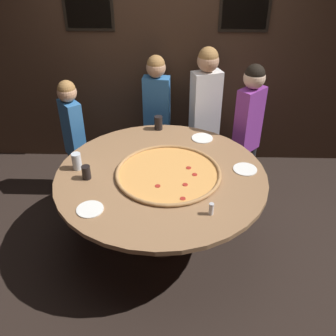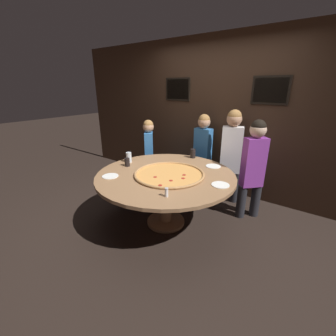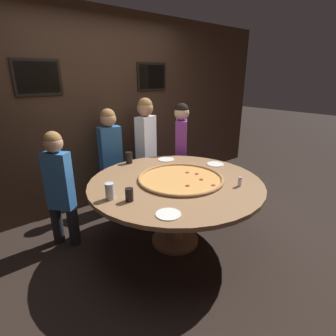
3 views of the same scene
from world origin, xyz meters
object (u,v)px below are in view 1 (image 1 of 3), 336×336
(drink_cup_front_edge, at_px, (86,172))
(condiment_shaker, at_px, (211,209))
(white_plate_far_back, at_px, (90,209))
(diner_side_left, at_px, (205,107))
(white_plate_near_front, at_px, (245,169))
(white_plate_right_side, at_px, (202,138))
(diner_centre_back, at_px, (248,123))
(giant_pizza, at_px, (168,173))
(diner_side_right, at_px, (73,132))
(diner_far_right, at_px, (157,109))
(dining_table, at_px, (161,184))
(drink_cup_centre_back, at_px, (158,123))
(drink_cup_far_right, at_px, (77,161))

(drink_cup_front_edge, xyz_separation_m, condiment_shaker, (1.00, -0.43, -0.01))
(white_plate_far_back, xyz_separation_m, diner_side_left, (0.94, 1.62, 0.10))
(drink_cup_front_edge, distance_m, diner_side_left, 1.60)
(white_plate_near_front, distance_m, white_plate_right_side, 0.64)
(diner_centre_back, bearing_deg, white_plate_near_front, 34.57)
(giant_pizza, distance_m, white_plate_near_front, 0.67)
(diner_side_right, bearing_deg, diner_side_left, -114.11)
(white_plate_far_back, height_order, diner_far_right, diner_far_right)
(diner_centre_back, bearing_deg, drink_cup_front_edge, -12.89)
(drink_cup_front_edge, distance_m, white_plate_near_front, 1.35)
(dining_table, height_order, drink_cup_centre_back, drink_cup_centre_back)
(white_plate_near_front, height_order, diner_centre_back, diner_centre_back)
(diner_side_right, bearing_deg, condiment_shaker, -172.91)
(drink_cup_centre_back, height_order, drink_cup_far_right, drink_cup_far_right)
(white_plate_near_front, bearing_deg, diner_side_right, 157.67)
(drink_cup_centre_back, bearing_deg, drink_cup_front_edge, -121.88)
(drink_cup_front_edge, distance_m, condiment_shaker, 1.09)
(white_plate_right_side, xyz_separation_m, diner_side_right, (-1.32, 0.15, -0.03))
(giant_pizza, bearing_deg, drink_cup_centre_back, 98.66)
(drink_cup_front_edge, distance_m, drink_cup_far_right, 0.18)
(diner_far_right, height_order, diner_side_left, diner_side_left)
(diner_side_left, bearing_deg, drink_cup_front_edge, 28.39)
(drink_cup_far_right, bearing_deg, white_plate_right_side, 26.89)
(condiment_shaker, bearing_deg, white_plate_far_back, 178.44)
(white_plate_near_front, relative_size, diner_side_left, 0.14)
(giant_pizza, distance_m, diner_far_right, 1.22)
(white_plate_near_front, xyz_separation_m, white_plate_right_side, (-0.34, 0.54, 0.00))
(drink_cup_front_edge, relative_size, drink_cup_far_right, 0.79)
(drink_cup_far_right, relative_size, diner_side_right, 0.12)
(condiment_shaker, relative_size, diner_centre_back, 0.07)
(white_plate_right_side, relative_size, diner_side_right, 0.16)
(dining_table, xyz_separation_m, condiment_shaker, (0.39, -0.51, 0.16))
(giant_pizza, bearing_deg, condiment_shaker, -56.99)
(giant_pizza, height_order, white_plate_near_front, giant_pizza)
(drink_cup_centre_back, height_order, diner_side_right, diner_side_right)
(diner_centre_back, distance_m, diner_side_left, 0.51)
(drink_cup_centre_back, distance_m, white_plate_right_side, 0.48)
(diner_far_right, xyz_separation_m, diner_side_right, (-0.84, -0.44, -0.06))
(white_plate_near_front, bearing_deg, drink_cup_far_right, -179.07)
(dining_table, bearing_deg, diner_far_right, 94.77)
(condiment_shaker, distance_m, diner_centre_back, 1.44)
(giant_pizza, distance_m, diner_side_right, 1.26)
(drink_cup_far_right, bearing_deg, diner_centre_back, 26.61)
(drink_cup_centre_back, bearing_deg, diner_far_right, 95.61)
(drink_cup_far_right, distance_m, condiment_shaker, 1.25)
(white_plate_far_back, distance_m, diner_far_right, 1.74)
(diner_centre_back, relative_size, diner_side_right, 1.11)
(condiment_shaker, distance_m, diner_far_right, 1.78)
(white_plate_right_side, distance_m, diner_far_right, 0.76)
(white_plate_near_front, height_order, diner_far_right, diner_far_right)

